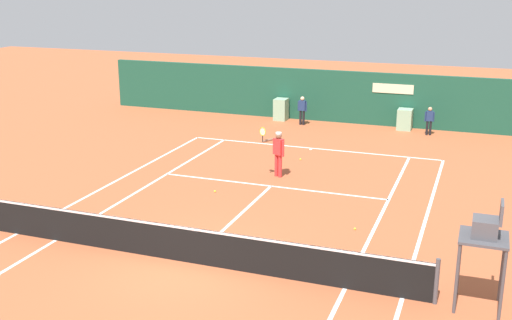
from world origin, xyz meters
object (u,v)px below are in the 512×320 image
umpire_chair (485,236)px  tennis_ball_near_service_line (215,191)px  player_on_baseline (278,150)px  tennis_ball_mid_court (300,159)px  ball_kid_right_post (429,119)px  tennis_ball_by_sideline (355,229)px  ball_kid_centre_post (302,109)px

umpire_chair → tennis_ball_near_service_line: umpire_chair is taller
player_on_baseline → tennis_ball_near_service_line: size_ratio=27.40×
tennis_ball_mid_court → umpire_chair: bearing=-54.7°
umpire_chair → tennis_ball_mid_court: size_ratio=36.01×
umpire_chair → tennis_ball_mid_court: umpire_chair is taller
tennis_ball_near_service_line → tennis_ball_mid_court: size_ratio=1.00×
player_on_baseline → ball_kid_right_post: bearing=-91.1°
ball_kid_right_post → player_on_baseline: bearing=50.6°
tennis_ball_mid_court → tennis_ball_by_sideline: bearing=-61.2°
tennis_ball_by_sideline → tennis_ball_mid_court: (-3.45, 6.28, 0.00)m
ball_kid_centre_post → tennis_ball_mid_court: bearing=109.2°
player_on_baseline → tennis_ball_by_sideline: player_on_baseline is taller
umpire_chair → ball_kid_right_post: umpire_chair is taller
umpire_chair → tennis_ball_near_service_line: bearing=59.4°
tennis_ball_by_sideline → player_on_baseline: bearing=132.5°
tennis_ball_near_service_line → tennis_ball_by_sideline: same height
player_on_baseline → ball_kid_right_post: size_ratio=1.44×
ball_kid_centre_post → tennis_ball_by_sideline: ball_kid_centre_post is taller
player_on_baseline → tennis_ball_by_sideline: bearing=159.8°
ball_kid_right_post → ball_kid_centre_post: bearing=-11.0°
umpire_chair → player_on_baseline: umpire_chair is taller
umpire_chair → tennis_ball_near_service_line: (-8.42, 4.97, -1.62)m
umpire_chair → tennis_ball_by_sideline: umpire_chair is taller
umpire_chair → player_on_baseline: (-7.00, 7.32, -0.66)m
ball_kid_centre_post → umpire_chair: bearing=122.1°
tennis_ball_near_service_line → tennis_ball_mid_court: bearing=71.2°
tennis_ball_near_service_line → tennis_ball_mid_court: 4.93m
ball_kid_right_post → tennis_ball_near_service_line: bearing=50.0°
ball_kid_right_post → ball_kid_centre_post: ball_kid_centre_post is taller
ball_kid_centre_post → tennis_ball_near_service_line: size_ratio=20.38×
umpire_chair → ball_kid_right_post: bearing=9.3°
tennis_ball_by_sideline → tennis_ball_mid_court: 7.16m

